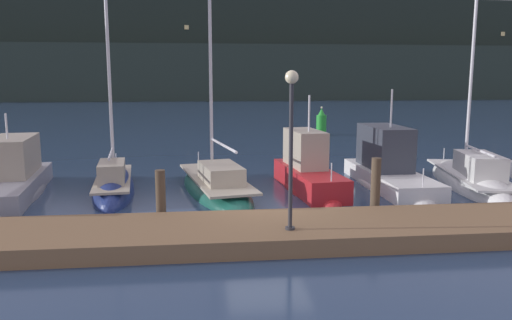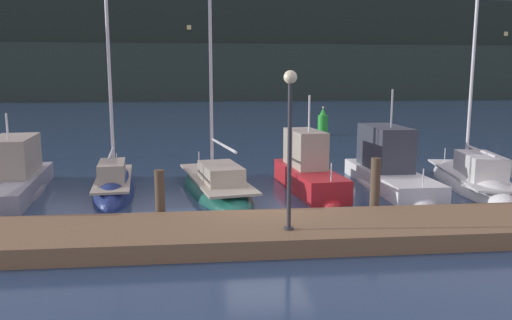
# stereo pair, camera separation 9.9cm
# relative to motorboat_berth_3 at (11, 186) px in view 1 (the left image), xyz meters

# --- Properties ---
(ground_plane) EXTENTS (400.00, 400.00, 0.00)m
(ground_plane) POSITION_rel_motorboat_berth_3_xyz_m (8.69, -3.80, -0.33)
(ground_plane) COLOR navy
(dock) EXTENTS (37.60, 2.80, 0.45)m
(dock) POSITION_rel_motorboat_berth_3_xyz_m (8.69, -6.03, -0.11)
(dock) COLOR brown
(dock) RESTS_ON ground
(mooring_pile_2) EXTENTS (0.28, 0.28, 1.59)m
(mooring_pile_2) POSITION_rel_motorboat_berth_3_xyz_m (5.58, -4.38, 0.46)
(mooring_pile_2) COLOR #4C3D2D
(mooring_pile_2) RESTS_ON ground
(mooring_pile_3) EXTENTS (0.28, 0.28, 1.82)m
(mooring_pile_3) POSITION_rel_motorboat_berth_3_xyz_m (11.80, -4.38, 0.57)
(mooring_pile_3) COLOR #4C3D2D
(mooring_pile_3) RESTS_ON ground
(motorboat_berth_3) EXTENTS (2.88, 7.19, 3.51)m
(motorboat_berth_3) POSITION_rel_motorboat_berth_3_xyz_m (0.00, 0.00, 0.00)
(motorboat_berth_3) COLOR gray
(motorboat_berth_3) RESTS_ON ground
(sailboat_berth_4) EXTENTS (2.18, 6.25, 8.80)m
(sailboat_berth_4) POSITION_rel_motorboat_berth_3_xyz_m (3.54, 0.03, -0.23)
(sailboat_berth_4) COLOR navy
(sailboat_berth_4) RESTS_ON ground
(sailboat_berth_5) EXTENTS (3.33, 7.50, 10.73)m
(sailboat_berth_5) POSITION_rel_motorboat_berth_3_xyz_m (7.25, -0.29, -0.21)
(sailboat_berth_5) COLOR #195647
(sailboat_berth_5) RESTS_ON ground
(motorboat_berth_6) EXTENTS (2.08, 5.64, 4.01)m
(motorboat_berth_6) POSITION_rel_motorboat_berth_3_xyz_m (10.67, -0.35, 0.09)
(motorboat_berth_6) COLOR red
(motorboat_berth_6) RESTS_ON ground
(motorboat_berth_7) EXTENTS (1.97, 6.71, 4.21)m
(motorboat_berth_7) POSITION_rel_motorboat_berth_3_xyz_m (13.89, -0.02, 0.10)
(motorboat_berth_7) COLOR white
(motorboat_berth_7) RESTS_ON ground
(sailboat_berth_8) EXTENTS (3.40, 7.92, 11.78)m
(sailboat_berth_8) POSITION_rel_motorboat_berth_3_xyz_m (17.08, -0.34, -0.20)
(sailboat_berth_8) COLOR white
(sailboat_berth_8) RESTS_ON ground
(channel_buoy) EXTENTS (1.09, 1.09, 2.09)m
(channel_buoy) POSITION_rel_motorboat_berth_3_xyz_m (15.46, 17.13, 0.46)
(channel_buoy) COLOR green
(channel_buoy) RESTS_ON ground
(dock_lamppost) EXTENTS (0.32, 0.32, 3.84)m
(dock_lamppost) POSITION_rel_motorboat_berth_3_xyz_m (8.86, -6.59, 2.70)
(dock_lamppost) COLOR #2D2D33
(dock_lamppost) RESTS_ON dock
(hillside_backdrop) EXTENTS (240.00, 23.00, 19.45)m
(hillside_backdrop) POSITION_rel_motorboat_berth_3_xyz_m (7.86, 85.21, 8.63)
(hillside_backdrop) COLOR #1E2823
(hillside_backdrop) RESTS_ON ground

